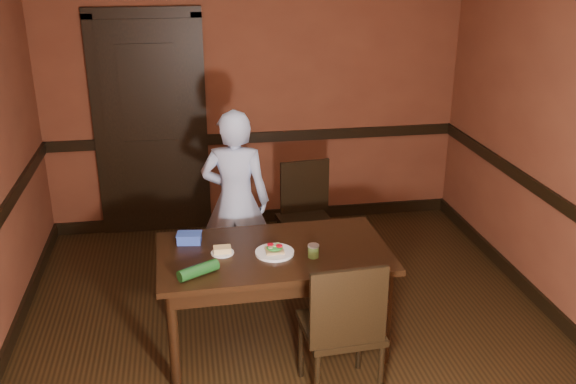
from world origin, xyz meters
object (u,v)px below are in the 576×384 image
object	(u,v)px
sandwich_plate	(275,251)
dining_table	(274,298)
chair_near	(341,325)
food_tub	(189,238)
sauce_jar	(313,251)
cheese_saucer	(222,251)
person	(236,201)
chair_far	(306,220)

from	to	relation	value
sandwich_plate	dining_table	bearing A→B (deg)	90.28
dining_table	chair_near	size ratio (longest dim) A/B	1.59
sandwich_plate	food_tub	xyz separation A→B (m)	(-0.56, 0.26, 0.02)
sauce_jar	cheese_saucer	world-z (taller)	sauce_jar
person	dining_table	bearing A→B (deg)	114.23
cheese_saucer	dining_table	bearing A→B (deg)	-2.42
chair_near	sauce_jar	xyz separation A→B (m)	(-0.08, 0.46, 0.29)
dining_table	chair_far	size ratio (longest dim) A/B	1.67
chair_near	sandwich_plate	size ratio (longest dim) A/B	3.75
chair_far	sandwich_plate	size ratio (longest dim) A/B	3.58
dining_table	chair_far	distance (m)	1.14
dining_table	cheese_saucer	xyz separation A→B (m)	(-0.34, 0.01, 0.39)
sauce_jar	person	bearing A→B (deg)	112.28
chair_near	sandwich_plate	distance (m)	0.69
chair_far	cheese_saucer	size ratio (longest dim) A/B	6.06
chair_far	food_tub	xyz separation A→B (m)	(-0.99, -0.84, 0.30)
chair_far	person	distance (m)	0.69
sandwich_plate	chair_far	bearing A→B (deg)	68.63
person	food_tub	size ratio (longest dim) A/B	8.16
chair_far	cheese_saucer	bearing A→B (deg)	-133.49
chair_far	chair_near	distance (m)	1.65
dining_table	food_tub	distance (m)	0.72
food_tub	sauce_jar	bearing A→B (deg)	-15.73
chair_near	sandwich_plate	bearing A→B (deg)	-62.60
dining_table	person	bearing A→B (deg)	99.92
dining_table	chair_near	xyz separation A→B (m)	(0.33, -0.60, 0.12)
dining_table	chair_far	bearing A→B (deg)	66.51
chair_near	cheese_saucer	world-z (taller)	chair_near
chair_near	person	size ratio (longest dim) A/B	0.65
sauce_jar	cheese_saucer	xyz separation A→B (m)	(-0.59, 0.15, -0.03)
person	chair_near	bearing A→B (deg)	121.77
dining_table	sandwich_plate	size ratio (longest dim) A/B	5.97
dining_table	food_tub	size ratio (longest dim) A/B	8.49
chair_far	sandwich_plate	distance (m)	1.22
cheese_saucer	chair_near	bearing A→B (deg)	-42.24
chair_far	dining_table	bearing A→B (deg)	-119.01
sauce_jar	chair_near	bearing A→B (deg)	-79.96
dining_table	sandwich_plate	world-z (taller)	sandwich_plate
chair_near	food_tub	world-z (taller)	chair_near
person	sauce_jar	size ratio (longest dim) A/B	16.82
dining_table	cheese_saucer	size ratio (longest dim) A/B	10.12
food_tub	cheese_saucer	bearing A→B (deg)	-35.39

